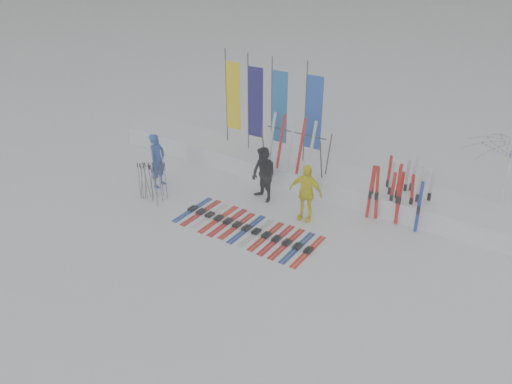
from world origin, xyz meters
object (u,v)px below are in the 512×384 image
Objects in this scene: ski_row at (247,228)px; tent_canopy at (506,179)px; person_blue at (158,160)px; ski_rack at (296,145)px; person_yellow at (306,193)px; person_black at (264,175)px.

tent_canopy is at bearing 38.96° from ski_row.
ski_rack is at bearing -65.04° from person_blue.
person_blue is at bearing -175.43° from person_yellow.
person_blue reaches higher than ski_row.
person_yellow is at bearing -52.04° from ski_rack.
person_black is at bearing -102.68° from ski_rack.
ski_row is at bearing -108.08° from person_blue.
person_blue is at bearing -157.53° from tent_canopy.
person_yellow is 0.42× the size of ski_row.
ski_rack reaches higher than person_yellow.
person_blue is 1.04× the size of person_black.
ski_row is at bearing -131.22° from person_yellow.
tent_canopy is at bearing 30.23° from person_yellow.
person_black is (3.24, 1.03, -0.03)m from person_blue.
person_blue is 3.91m from ski_row.
ski_rack is at bearing -165.59° from tent_canopy.
ski_row is at bearing -52.81° from person_black.
ski_rack is at bearing 123.63° from person_yellow.
person_black reaches higher than ski_row.
ski_row is (3.77, -0.62, -0.83)m from person_blue.
person_black is at bearing 107.75° from ski_row.
person_black is 1.91m from ski_row.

